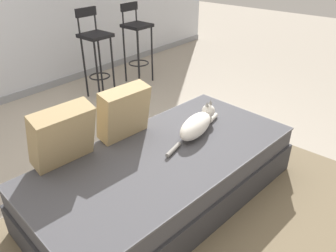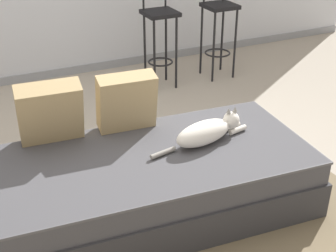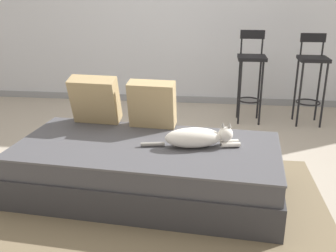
% 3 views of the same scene
% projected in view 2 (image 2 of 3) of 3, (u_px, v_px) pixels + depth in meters
% --- Properties ---
extents(ground_plane, '(16.00, 16.00, 0.00)m').
position_uv_depth(ground_plane, '(132.00, 177.00, 3.42)').
color(ground_plane, '#A89E8E').
rests_on(ground_plane, ground).
extents(wall_baseboard_trim, '(8.00, 0.02, 0.09)m').
position_uv_depth(wall_baseboard_trim, '(58.00, 73.00, 5.15)').
color(wall_baseboard_trim, gray).
rests_on(wall_baseboard_trim, ground).
extents(area_rug, '(2.71, 2.07, 0.01)m').
position_uv_depth(area_rug, '(174.00, 234.00, 2.86)').
color(area_rug, '#75664C').
rests_on(area_rug, ground).
extents(couch, '(2.09, 1.14, 0.41)m').
position_uv_depth(couch, '(154.00, 181.00, 3.00)').
color(couch, '#353539').
rests_on(couch, ground).
extents(throw_pillow_corner, '(0.42, 0.28, 0.43)m').
position_uv_depth(throw_pillow_corner, '(50.00, 112.00, 2.95)').
color(throw_pillow_corner, tan).
rests_on(throw_pillow_corner, couch).
extents(throw_pillow_middle, '(0.40, 0.24, 0.41)m').
position_uv_depth(throw_pillow_middle, '(127.00, 102.00, 3.12)').
color(throw_pillow_middle, tan).
rests_on(throw_pillow_middle, couch).
extents(cat, '(0.74, 0.25, 0.19)m').
position_uv_depth(cat, '(207.00, 131.00, 3.02)').
color(cat, white).
rests_on(cat, couch).
extents(bar_stool_near_window, '(0.32, 0.32, 1.07)m').
position_uv_depth(bar_stool_near_window, '(159.00, 26.00, 4.66)').
color(bar_stool_near_window, black).
rests_on(bar_stool_near_window, ground).
extents(bar_stool_by_doorway, '(0.32, 0.32, 1.04)m').
position_uv_depth(bar_stool_by_doorway, '(218.00, 19.00, 4.92)').
color(bar_stool_by_doorway, black).
rests_on(bar_stool_by_doorway, ground).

